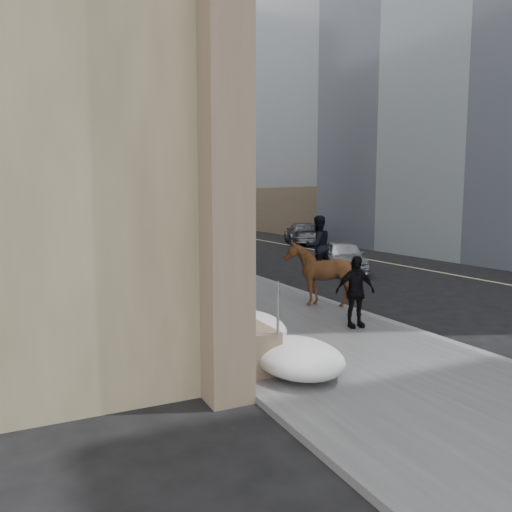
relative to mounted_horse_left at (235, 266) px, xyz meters
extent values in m
plane|color=black|center=(0.10, -3.92, -1.22)|extent=(140.00, 140.00, 0.00)
cube|color=#4B4C4E|center=(0.10, 6.08, -1.16)|extent=(5.00, 80.00, 0.12)
cube|color=slate|center=(2.72, 6.08, -1.16)|extent=(0.24, 80.00, 0.12)
cube|color=#BFB78C|center=(10.60, 6.08, -1.21)|extent=(0.15, 70.00, 0.01)
cube|color=#857757|center=(-5.20, 16.08, 7.78)|extent=(5.00, 44.00, 18.00)
cube|color=#725F4A|center=(-2.15, 16.08, -0.77)|extent=(1.10, 44.00, 0.90)
cylinder|color=silver|center=(-1.70, 16.08, 0.13)|extent=(0.06, 42.00, 0.06)
cube|color=#725F4A|center=(-2.75, 6.08, 6.88)|extent=(0.70, 1.20, 16.20)
cube|color=black|center=(-2.60, 9.08, 2.78)|extent=(0.20, 2.20, 4.50)
cube|color=#725F4A|center=(15.60, 6.08, 0.78)|extent=(2.00, 80.00, 4.00)
cube|color=slate|center=(4.10, 56.08, 12.78)|extent=(30.00, 12.00, 28.00)
cube|color=gray|center=(-5.90, 68.08, 8.78)|extent=(24.00, 12.00, 20.00)
cylinder|color=#2D2D30|center=(3.00, 10.08, 2.78)|extent=(0.18, 0.18, 8.00)
cube|color=#2D2D30|center=(2.20, 10.08, 6.68)|extent=(1.60, 0.15, 0.12)
cylinder|color=#2D2D30|center=(1.50, 10.08, 6.53)|extent=(0.24, 0.24, 0.30)
cylinder|color=#2D2D30|center=(3.00, 30.08, 2.78)|extent=(0.18, 0.18, 8.00)
cube|color=#2D2D30|center=(2.20, 30.08, 6.68)|extent=(1.60, 0.15, 0.12)
cylinder|color=#2D2D30|center=(1.50, 30.08, 6.53)|extent=(0.24, 0.24, 0.30)
cylinder|color=#2D2D30|center=(3.10, 18.08, 1.78)|extent=(0.20, 0.20, 6.00)
cylinder|color=#2D2D30|center=(1.10, 18.08, 4.58)|extent=(4.00, 0.16, 0.16)
imported|color=black|center=(-0.40, 18.08, 4.08)|extent=(0.18, 0.22, 1.10)
ellipsoid|color=white|center=(-1.35, -3.92, -0.76)|extent=(1.50, 2.10, 0.68)
ellipsoid|color=white|center=(-1.30, 0.08, -0.74)|extent=(1.60, 2.20, 0.72)
ellipsoid|color=white|center=(-1.40, 4.08, -0.78)|extent=(1.40, 2.00, 0.64)
ellipsoid|color=white|center=(-1.25, 8.08, -0.72)|extent=(1.70, 2.30, 0.76)
ellipsoid|color=white|center=(-1.35, 12.08, -0.77)|extent=(1.50, 2.10, 0.66)
imported|color=#422814|center=(0.00, -0.01, -0.06)|extent=(1.45, 2.59, 2.07)
imported|color=black|center=(0.00, 0.14, 0.74)|extent=(0.68, 0.50, 1.72)
imported|color=#432613|center=(2.06, -1.39, -0.18)|extent=(1.58, 1.75, 1.83)
imported|color=black|center=(2.06, -1.24, 0.63)|extent=(0.88, 0.70, 1.72)
imported|color=black|center=(1.55, -3.73, -0.24)|extent=(1.06, 0.59, 1.72)
imported|color=#BABEC3|center=(6.98, 4.40, -0.53)|extent=(3.15, 4.32, 1.37)
imported|color=slate|center=(11.83, 16.03, -0.48)|extent=(3.87, 5.51, 1.48)
camera|label=1|loc=(-5.62, -13.30, 2.02)|focal=35.00mm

